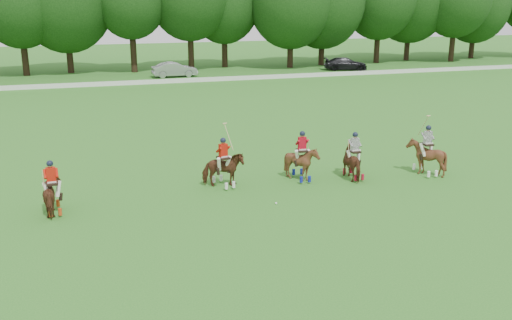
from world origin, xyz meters
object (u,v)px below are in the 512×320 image
object	(u,v)px
polo_stripe_a	(354,162)
polo_red_b	(223,169)
polo_red_a	(53,195)
car_right	(346,64)
polo_stripe_b	(426,157)
car_mid	(175,70)
polo_ball	(276,203)
polo_red_c	(302,163)

from	to	relation	value
polo_stripe_a	polo_red_b	bearing A→B (deg)	173.94
polo_red_a	polo_stripe_a	distance (m)	13.43
car_right	polo_stripe_b	world-z (taller)	polo_stripe_b
polo_stripe_b	polo_red_a	bearing A→B (deg)	-179.63
car_mid	polo_red_a	distance (m)	40.21
polo_stripe_b	car_mid	bearing A→B (deg)	98.48
car_right	polo_ball	bearing A→B (deg)	165.98
car_mid	polo_ball	size ratio (longest dim) A/B	53.13
polo_red_a	polo_stripe_b	size ratio (longest dim) A/B	0.73
car_mid	polo_stripe_a	xyz separation A→B (m)	(2.12, -38.04, 0.02)
polo_red_b	polo_red_c	bearing A→B (deg)	-2.14
polo_red_c	polo_ball	size ratio (longest dim) A/B	26.16
car_mid	polo_stripe_b	world-z (taller)	polo_stripe_b
car_mid	polo_red_b	world-z (taller)	polo_red_b
polo_ball	polo_stripe_b	bearing A→B (deg)	12.14
car_right	polo_red_c	world-z (taller)	polo_red_c
polo_red_a	polo_ball	world-z (taller)	polo_red_a
polo_red_a	polo_red_b	distance (m)	7.35
polo_red_c	car_right	bearing A→B (deg)	61.32
car_mid	polo_stripe_a	bearing A→B (deg)	-179.05
polo_red_a	polo_ball	xyz separation A→B (m)	(8.76, -1.67, -0.73)
car_right	polo_stripe_b	size ratio (longest dim) A/B	1.69
polo_red_c	car_mid	bearing A→B (deg)	89.52
polo_stripe_a	polo_red_c	bearing A→B (deg)	168.05
car_right	polo_stripe_a	size ratio (longest dim) A/B	2.23
car_right	polo_red_b	world-z (taller)	polo_red_b
polo_stripe_b	polo_ball	bearing A→B (deg)	-167.86
car_mid	polo_red_c	size ratio (longest dim) A/B	2.03
polo_red_a	polo_stripe_a	world-z (taller)	polo_stripe_a
car_mid	polo_red_a	size ratio (longest dim) A/B	2.19
car_mid	car_right	world-z (taller)	car_mid
polo_red_c	polo_stripe_b	world-z (taller)	polo_stripe_b
polo_red_b	polo_red_a	bearing A→B (deg)	-170.50
polo_stripe_b	polo_ball	world-z (taller)	polo_stripe_b
polo_red_b	polo_stripe_a	distance (m)	6.21
polo_red_c	polo_stripe_b	size ratio (longest dim) A/B	0.79
polo_red_c	polo_red_b	bearing A→B (deg)	177.86
polo_red_a	polo_red_c	distance (m)	11.03
car_mid	polo_red_a	bearing A→B (deg)	161.45
car_mid	polo_ball	distance (m)	40.35
polo_red_a	polo_stripe_b	xyz separation A→B (m)	(17.03, 0.11, 0.11)
polo_red_a	polo_red_b	bearing A→B (deg)	9.50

